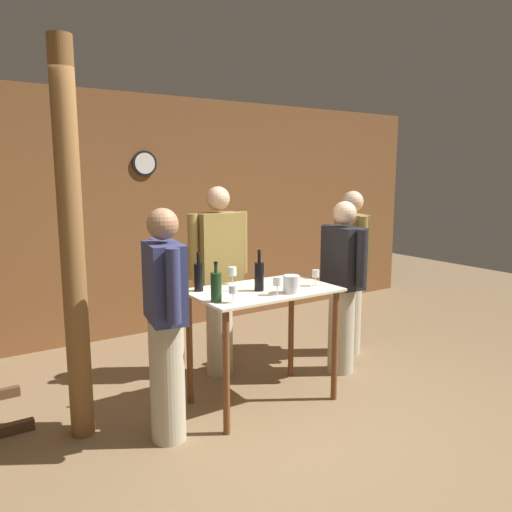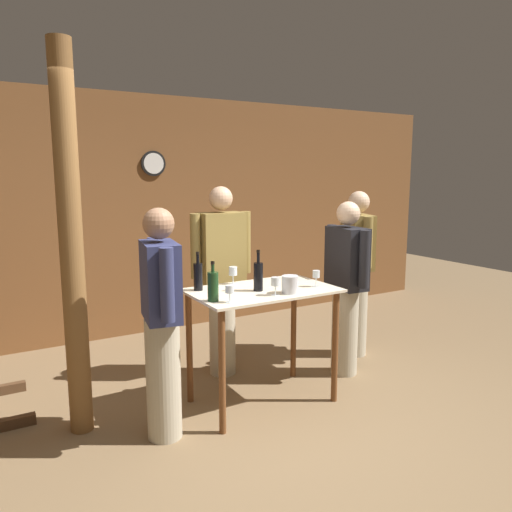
# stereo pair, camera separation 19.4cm
# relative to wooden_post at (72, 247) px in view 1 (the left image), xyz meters

# --- Properties ---
(ground_plane) EXTENTS (14.00, 14.00, 0.00)m
(ground_plane) POSITION_rel_wooden_post_xyz_m (1.16, -0.93, -1.35)
(ground_plane) COLOR brown
(back_wall) EXTENTS (8.40, 0.08, 2.70)m
(back_wall) POSITION_rel_wooden_post_xyz_m (1.17, 1.97, 0.00)
(back_wall) COLOR brown
(back_wall) RESTS_ON ground_plane
(tasting_table) EXTENTS (1.13, 0.71, 0.94)m
(tasting_table) POSITION_rel_wooden_post_xyz_m (1.36, -0.27, -0.59)
(tasting_table) COLOR beige
(tasting_table) RESTS_ON ground_plane
(wooden_post) EXTENTS (0.16, 0.16, 2.70)m
(wooden_post) POSITION_rel_wooden_post_xyz_m (0.00, 0.00, 0.00)
(wooden_post) COLOR brown
(wooden_post) RESTS_ON ground_plane
(wine_bottle_far_left) EXTENTS (0.08, 0.08, 0.29)m
(wine_bottle_far_left) POSITION_rel_wooden_post_xyz_m (0.87, -0.41, -0.30)
(wine_bottle_far_left) COLOR #193819
(wine_bottle_far_left) RESTS_ON tasting_table
(wine_bottle_left) EXTENTS (0.07, 0.07, 0.30)m
(wine_bottle_left) POSITION_rel_wooden_post_xyz_m (0.91, -0.05, -0.30)
(wine_bottle_left) COLOR black
(wine_bottle_left) RESTS_ON tasting_table
(wine_bottle_center) EXTENTS (0.07, 0.07, 0.32)m
(wine_bottle_center) POSITION_rel_wooden_post_xyz_m (1.31, -0.30, -0.29)
(wine_bottle_center) COLOR black
(wine_bottle_center) RESTS_ON tasting_table
(wine_glass_near_left) EXTENTS (0.06, 0.06, 0.12)m
(wine_glass_near_left) POSITION_rel_wooden_post_xyz_m (0.95, -0.50, -0.32)
(wine_glass_near_left) COLOR silver
(wine_glass_near_left) RESTS_ON tasting_table
(wine_glass_near_center) EXTENTS (0.07, 0.07, 0.14)m
(wine_glass_near_center) POSITION_rel_wooden_post_xyz_m (1.25, 0.01, -0.31)
(wine_glass_near_center) COLOR silver
(wine_glass_near_center) RESTS_ON tasting_table
(wine_glass_near_right) EXTENTS (0.07, 0.07, 0.14)m
(wine_glass_near_right) POSITION_rel_wooden_post_xyz_m (1.34, -0.49, -0.31)
(wine_glass_near_right) COLOR silver
(wine_glass_near_right) RESTS_ON tasting_table
(wine_glass_far_side) EXTENTS (0.06, 0.06, 0.13)m
(wine_glass_far_side) POSITION_rel_wooden_post_xyz_m (1.78, -0.41, -0.32)
(wine_glass_far_side) COLOR silver
(wine_glass_far_side) RESTS_ON tasting_table
(ice_bucket) EXTENTS (0.13, 0.13, 0.14)m
(ice_bucket) POSITION_rel_wooden_post_xyz_m (1.47, -0.49, -0.35)
(ice_bucket) COLOR silver
(ice_bucket) RESTS_ON tasting_table
(person_host) EXTENTS (0.59, 0.24, 1.72)m
(person_host) POSITION_rel_wooden_post_xyz_m (1.35, 0.41, -0.44)
(person_host) COLOR #B7AD93
(person_host) RESTS_ON ground_plane
(person_visitor_with_scarf) EXTENTS (0.25, 0.59, 1.59)m
(person_visitor_with_scarf) POSITION_rel_wooden_post_xyz_m (2.32, -0.15, -0.51)
(person_visitor_with_scarf) COLOR #B7AD93
(person_visitor_with_scarf) RESTS_ON ground_plane
(person_visitor_bearded) EXTENTS (0.29, 0.58, 1.62)m
(person_visitor_bearded) POSITION_rel_wooden_post_xyz_m (0.48, -0.40, -0.50)
(person_visitor_bearded) COLOR #B7AD93
(person_visitor_bearded) RESTS_ON ground_plane
(person_visitor_near_door) EXTENTS (0.34, 0.56, 1.66)m
(person_visitor_near_door) POSITION_rel_wooden_post_xyz_m (2.73, 0.17, -0.47)
(person_visitor_near_door) COLOR #B7AD93
(person_visitor_near_door) RESTS_ON ground_plane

